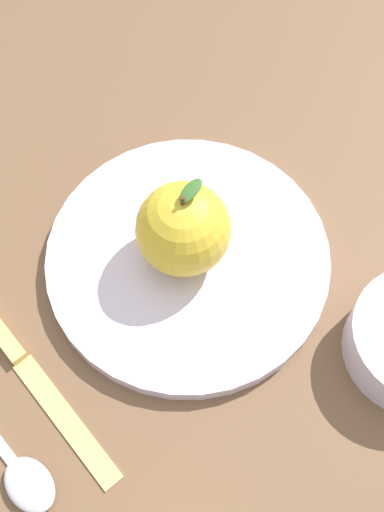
% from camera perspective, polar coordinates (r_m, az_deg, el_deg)
% --- Properties ---
extents(ground_plane, '(2.40, 2.40, 0.00)m').
position_cam_1_polar(ground_plane, '(0.60, -2.32, -2.70)').
color(ground_plane, brown).
extents(dinner_plate, '(0.25, 0.25, 0.02)m').
position_cam_1_polar(dinner_plate, '(0.60, -0.00, -0.47)').
color(dinner_plate, silver).
rests_on(dinner_plate, ground_plane).
extents(apple, '(0.08, 0.08, 0.09)m').
position_cam_1_polar(apple, '(0.56, -0.74, 2.31)').
color(apple, gold).
rests_on(apple, dinner_plate).
extents(knife, '(0.05, 0.20, 0.01)m').
position_cam_1_polar(knife, '(0.58, -13.84, -9.22)').
color(knife, '#D8B766').
rests_on(knife, ground_plane).
extents(spoon, '(0.05, 0.18, 0.01)m').
position_cam_1_polar(spoon, '(0.57, -14.89, -16.69)').
color(spoon, silver).
rests_on(spoon, ground_plane).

